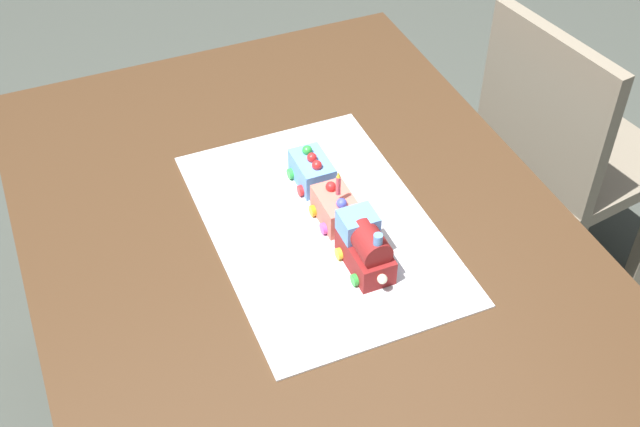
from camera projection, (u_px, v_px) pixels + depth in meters
The scene contains 7 objects.
dining_table at pixel (306, 279), 1.61m from camera, with size 1.40×1.00×0.74m.
chair at pixel (564, 154), 2.15m from camera, with size 0.46×0.46×0.86m.
cake_board at pixel (320, 226), 1.56m from camera, with size 0.60×0.40×0.00m, color silver.
cake_locomotive at pixel (365, 246), 1.45m from camera, with size 0.14×0.08×0.12m.
cake_car_flatbed_coral at pixel (336, 208), 1.55m from camera, with size 0.10×0.08×0.07m.
cake_car_caboose_sky_blue at pixel (312, 170), 1.63m from camera, with size 0.10×0.08×0.07m.
birthday_candle at pixel (338, 183), 1.50m from camera, with size 0.01×0.01×0.05m.
Camera 1 is at (-1.02, 0.40, 1.83)m, focal length 46.52 mm.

